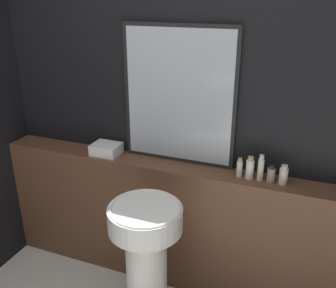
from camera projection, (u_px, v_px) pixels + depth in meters
wall_back at (167, 115)px, 2.55m from camera, size 8.00×0.06×2.50m
vanity_counter at (161, 222)px, 2.73m from camera, size 2.42×0.21×0.94m
pedestal_sink at (146, 255)px, 2.26m from camera, size 0.44×0.44×0.89m
mirror at (179, 96)px, 2.42m from camera, size 0.76×0.03×0.91m
towel_stack at (106, 149)px, 2.67m from camera, size 0.20×0.16×0.08m
shampoo_bottle at (239, 168)px, 2.34m from camera, size 0.04×0.04×0.13m
conditioner_bottle at (250, 168)px, 2.32m from camera, size 0.05×0.05×0.15m
lotion_bottle at (261, 169)px, 2.29m from camera, size 0.04×0.04×0.17m
body_wash_bottle at (271, 174)px, 2.28m from camera, size 0.05×0.05×0.11m
hand_soap_bottle at (283, 175)px, 2.25m from camera, size 0.05×0.05×0.12m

